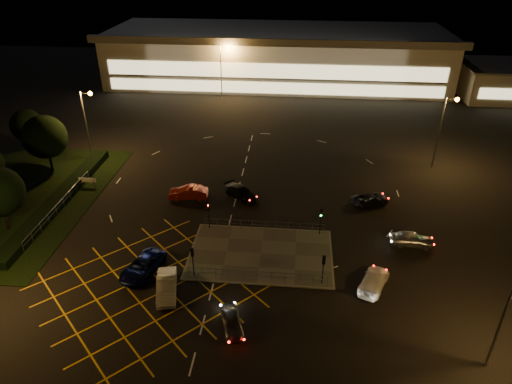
# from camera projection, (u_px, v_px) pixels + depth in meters

# --- Properties ---
(ground) EXTENTS (180.00, 180.00, 0.00)m
(ground) POSITION_uv_depth(u_px,v_px,m) (244.00, 242.00, 48.05)
(ground) COLOR black
(ground) RESTS_ON ground
(pedestrian_island) EXTENTS (14.00, 9.00, 0.12)m
(pedestrian_island) POSITION_uv_depth(u_px,v_px,m) (261.00, 254.00, 46.12)
(pedestrian_island) COLOR #4C4944
(pedestrian_island) RESTS_ON ground
(grass_verge) EXTENTS (18.00, 30.00, 0.08)m
(grass_verge) POSITION_uv_depth(u_px,v_px,m) (21.00, 200.00, 55.52)
(grass_verge) COLOR black
(grass_verge) RESTS_ON ground
(hedge) EXTENTS (2.00, 26.00, 1.00)m
(hedge) POSITION_uv_depth(u_px,v_px,m) (60.00, 198.00, 54.88)
(hedge) COLOR black
(hedge) RESTS_ON ground
(supermarket) EXTENTS (72.00, 26.50, 10.50)m
(supermarket) POSITION_uv_depth(u_px,v_px,m) (277.00, 55.00, 99.09)
(supermarket) COLOR beige
(supermarket) RESTS_ON ground
(retail_unit_a) EXTENTS (18.80, 14.80, 6.35)m
(retail_unit_a) POSITION_uv_depth(u_px,v_px,m) (508.00, 80.00, 89.44)
(retail_unit_a) COLOR beige
(retail_unit_a) RESTS_ON ground
(streetlight_nw) EXTENTS (1.78, 0.56, 10.03)m
(streetlight_nw) POSITION_uv_depth(u_px,v_px,m) (88.00, 116.00, 62.34)
(streetlight_nw) COLOR slate
(streetlight_nw) RESTS_ON ground
(streetlight_ne) EXTENTS (1.78, 0.56, 10.03)m
(streetlight_ne) POSITION_uv_depth(u_px,v_px,m) (444.00, 123.00, 60.13)
(streetlight_ne) COLOR slate
(streetlight_ne) RESTS_ON ground
(streetlight_far_left) EXTENTS (1.78, 0.56, 10.03)m
(streetlight_far_left) POSITION_uv_depth(u_px,v_px,m) (223.00, 64.00, 87.17)
(streetlight_far_left) COLOR slate
(streetlight_far_left) RESTS_ON ground
(streetlight_far_right) EXTENTS (1.78, 0.56, 10.03)m
(streetlight_far_right) POSITION_uv_depth(u_px,v_px,m) (435.00, 67.00, 85.63)
(streetlight_far_right) COLOR slate
(streetlight_far_right) RESTS_ON ground
(signal_sw) EXTENTS (0.28, 0.30, 3.15)m
(signal_sw) POSITION_uv_depth(u_px,v_px,m) (193.00, 256.00, 42.02)
(signal_sw) COLOR black
(signal_sw) RESTS_ON pedestrian_island
(signal_se) EXTENTS (0.28, 0.30, 3.15)m
(signal_se) POSITION_uv_depth(u_px,v_px,m) (324.00, 264.00, 41.03)
(signal_se) COLOR black
(signal_se) RESTS_ON pedestrian_island
(signal_nw) EXTENTS (0.28, 0.30, 3.15)m
(signal_nw) POSITION_uv_depth(u_px,v_px,m) (209.00, 211.00, 48.93)
(signal_nw) COLOR black
(signal_nw) RESTS_ON pedestrian_island
(signal_ne) EXTENTS (0.28, 0.30, 3.15)m
(signal_ne) POSITION_uv_depth(u_px,v_px,m) (321.00, 216.00, 47.95)
(signal_ne) COLOR black
(signal_ne) RESTS_ON pedestrian_island
(tree_c) EXTENTS (5.76, 5.76, 7.84)m
(tree_c) POSITION_uv_depth(u_px,v_px,m) (45.00, 137.00, 60.03)
(tree_c) COLOR black
(tree_c) RESTS_ON ground
(tree_d) EXTENTS (4.68, 4.68, 6.37)m
(tree_d) POSITION_uv_depth(u_px,v_px,m) (27.00, 126.00, 66.18)
(tree_d) COLOR black
(tree_d) RESTS_ON ground
(car_near_silver) EXTENTS (2.67, 4.16, 1.32)m
(car_near_silver) POSITION_uv_depth(u_px,v_px,m) (232.00, 322.00, 37.22)
(car_near_silver) COLOR #9DA0A4
(car_near_silver) RESTS_ON ground
(car_queue_white) EXTENTS (2.68, 5.01, 1.57)m
(car_queue_white) POSITION_uv_depth(u_px,v_px,m) (167.00, 286.00, 40.80)
(car_queue_white) COLOR #BBBBBB
(car_queue_white) RESTS_ON ground
(car_left_blue) EXTENTS (3.85, 5.86, 1.50)m
(car_left_blue) POSITION_uv_depth(u_px,v_px,m) (143.00, 266.00, 43.29)
(car_left_blue) COLOR #0C164B
(car_left_blue) RESTS_ON ground
(car_far_dkgrey) EXTENTS (5.04, 4.69, 1.42)m
(car_far_dkgrey) POSITION_uv_depth(u_px,v_px,m) (241.00, 192.00, 55.77)
(car_far_dkgrey) COLOR black
(car_far_dkgrey) RESTS_ON ground
(car_right_silver) EXTENTS (4.48, 2.01, 1.50)m
(car_right_silver) POSITION_uv_depth(u_px,v_px,m) (412.00, 239.00, 47.17)
(car_right_silver) COLOR #9C9FA2
(car_right_silver) RESTS_ON ground
(car_circ_red) EXTENTS (4.93, 2.15, 1.58)m
(car_circ_red) POSITION_uv_depth(u_px,v_px,m) (188.00, 193.00, 55.56)
(car_circ_red) COLOR maroon
(car_circ_red) RESTS_ON ground
(car_east_grey) EXTENTS (5.05, 3.83, 1.27)m
(car_east_grey) POSITION_uv_depth(u_px,v_px,m) (370.00, 199.00, 54.48)
(car_east_grey) COLOR black
(car_east_grey) RESTS_ON ground
(car_approach_white) EXTENTS (3.77, 5.26, 1.41)m
(car_approach_white) POSITION_uv_depth(u_px,v_px,m) (374.00, 281.00, 41.55)
(car_approach_white) COLOR white
(car_approach_white) RESTS_ON ground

